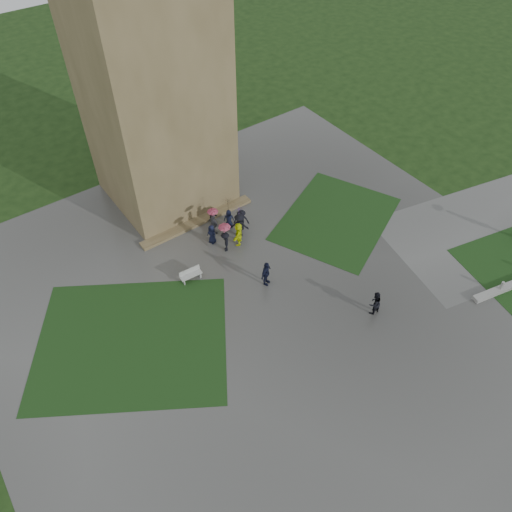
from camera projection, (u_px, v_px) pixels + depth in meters
ground at (288, 317)px, 30.51m from camera, size 120.00×120.00×0.00m
plaza at (268, 297)px, 31.63m from camera, size 34.00×34.00×0.02m
lawn_inset_left at (132, 341)px, 29.29m from camera, size 14.10×13.46×0.01m
lawn_inset_right at (336, 219)px, 36.75m from camera, size 11.12×10.15×0.01m
tower at (151, 84)px, 32.47m from camera, size 8.00×8.00×18.00m
tower_plinth at (198, 222)px, 36.38m from camera, size 9.00×0.80×0.22m
bench at (191, 274)px, 32.35m from camera, size 1.48×0.55×0.84m
visitor_cluster at (230, 223)px, 34.64m from camera, size 3.39×3.94×2.60m
pedestrian_mid at (266, 274)px, 31.72m from camera, size 1.27×1.05×1.89m
pedestrian_near at (375, 303)px, 30.15m from camera, size 0.87×0.53×1.74m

